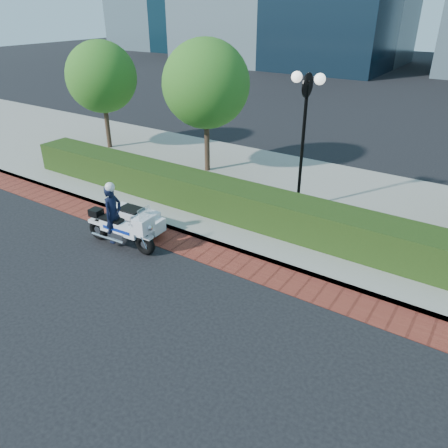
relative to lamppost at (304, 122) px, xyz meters
The scene contains 8 objects.
ground 6.07m from the lamppost, 100.89° to the right, with size 120.00×120.00×0.00m, color black.
brick_strip 4.84m from the lamppost, 105.12° to the right, with size 60.00×1.00×0.01m, color maroon.
sidewalk 3.16m from the lamppost, 141.34° to the left, with size 60.00×8.00×0.15m, color gray.
hedge_main 2.98m from the lamppost, 122.01° to the right, with size 18.00×1.20×1.00m, color black.
lamppost is the anchor object (origin of this frame).
tree_a 10.09m from the lamppost, behind, with size 3.00×3.00×4.58m.
tree_b 4.71m from the lamppost, 163.89° to the left, with size 3.20×3.20×4.89m.
police_motorcycle 5.94m from the lamppost, 126.40° to the right, with size 2.33×1.65×1.89m.
Camera 1 is at (6.11, -6.77, 6.16)m, focal length 35.00 mm.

